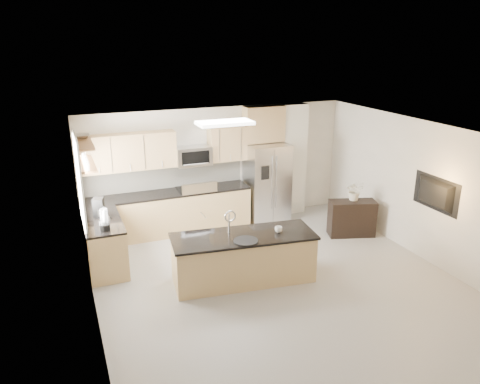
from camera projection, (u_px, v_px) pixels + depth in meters
name	position (u px, v px, depth m)	size (l,w,h in m)	color
floor	(280.00, 285.00, 7.99)	(6.50, 6.50, 0.00)	gray
ceiling	(285.00, 136.00, 7.17)	(6.00, 6.50, 0.02)	white
wall_back	(217.00, 166.00, 10.44)	(6.00, 0.02, 2.60)	beige
wall_front	(428.00, 323.00, 4.72)	(6.00, 0.02, 2.60)	beige
wall_left	(90.00, 244.00, 6.52)	(0.02, 6.50, 2.60)	beige
wall_right	(428.00, 193.00, 8.64)	(0.02, 6.50, 2.60)	beige
back_counter	(168.00, 212.00, 9.99)	(3.55, 0.66, 1.44)	tan
left_counter	(104.00, 243.00, 8.53)	(0.66, 1.50, 0.92)	tan
range	(196.00, 209.00, 10.20)	(0.76, 0.64, 1.14)	black
upper_cabinets	(160.00, 149.00, 9.67)	(3.50, 0.33, 0.75)	tan
microwave	(193.00, 156.00, 9.94)	(0.76, 0.40, 0.40)	#BABABD
refrigerator	(267.00, 183.00, 10.61)	(0.92, 0.78, 1.78)	#BABABD
partition_column	(292.00, 160.00, 10.95)	(0.60, 0.30, 2.60)	silver
window	(80.00, 183.00, 8.05)	(0.04, 1.15, 1.65)	white
shelf_lower	(85.00, 164.00, 8.08)	(0.30, 1.20, 0.04)	olive
shelf_upper	(83.00, 143.00, 7.97)	(0.30, 1.20, 0.04)	olive
ceiling_fixture	(225.00, 123.00, 8.45)	(1.00, 0.50, 0.06)	white
island	(243.00, 258.00, 8.05)	(2.53, 1.17, 1.27)	tan
credenza	(352.00, 218.00, 9.91)	(0.96, 0.40, 0.77)	black
cup	(278.00, 229.00, 8.02)	(0.13, 0.13, 0.10)	white
platter	(246.00, 241.00, 7.67)	(0.41, 0.41, 0.02)	black
blender	(104.00, 221.00, 7.87)	(0.17, 0.17, 0.39)	black
kettle	(104.00, 214.00, 8.35)	(0.20, 0.20, 0.25)	#BABABD
coffee_maker	(99.00, 208.00, 8.50)	(0.23, 0.26, 0.34)	black
bowl	(81.00, 136.00, 8.21)	(0.39, 0.39, 0.10)	#BABABD
flower_vase	(355.00, 186.00, 9.76)	(0.56, 0.49, 0.63)	silver
television	(432.00, 194.00, 8.41)	(1.08, 0.14, 0.62)	black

